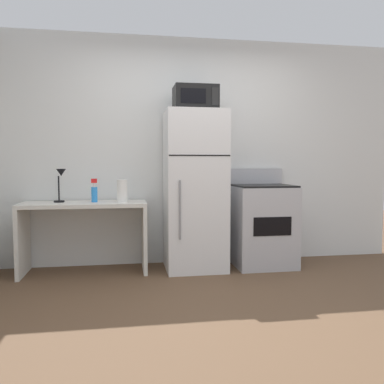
{
  "coord_description": "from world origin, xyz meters",
  "views": [
    {
      "loc": [
        -0.75,
        -2.93,
        1.15
      ],
      "look_at": [
        -0.08,
        1.1,
        0.86
      ],
      "focal_mm": 37.13,
      "sensor_mm": 36.0,
      "label": 1
    }
  ],
  "objects_px": {
    "microwave": "(195,99)",
    "paper_towel_roll": "(122,191)",
    "spray_bottle": "(94,193)",
    "refrigerator": "(195,191)",
    "desk_lamp": "(61,180)",
    "oven_range": "(263,225)",
    "desk": "(85,223)"
  },
  "relations": [
    {
      "from": "microwave",
      "to": "desk",
      "type": "bearing_deg",
      "value": 177.18
    },
    {
      "from": "spray_bottle",
      "to": "oven_range",
      "type": "height_order",
      "value": "oven_range"
    },
    {
      "from": "desk_lamp",
      "to": "paper_towel_roll",
      "type": "bearing_deg",
      "value": -9.65
    },
    {
      "from": "desk_lamp",
      "to": "oven_range",
      "type": "height_order",
      "value": "desk_lamp"
    },
    {
      "from": "microwave",
      "to": "paper_towel_roll",
      "type": "bearing_deg",
      "value": -178.96
    },
    {
      "from": "desk_lamp",
      "to": "refrigerator",
      "type": "xyz_separation_m",
      "value": [
        1.42,
        -0.07,
        -0.13
      ]
    },
    {
      "from": "refrigerator",
      "to": "paper_towel_roll",
      "type": "bearing_deg",
      "value": -177.41
    },
    {
      "from": "desk",
      "to": "desk_lamp",
      "type": "bearing_deg",
      "value": 171.51
    },
    {
      "from": "desk_lamp",
      "to": "refrigerator",
      "type": "height_order",
      "value": "refrigerator"
    },
    {
      "from": "desk",
      "to": "refrigerator",
      "type": "bearing_deg",
      "value": -1.8
    },
    {
      "from": "paper_towel_roll",
      "to": "refrigerator",
      "type": "distance_m",
      "value": 0.78
    },
    {
      "from": "spray_bottle",
      "to": "refrigerator",
      "type": "height_order",
      "value": "refrigerator"
    },
    {
      "from": "spray_bottle",
      "to": "refrigerator",
      "type": "xyz_separation_m",
      "value": [
        1.07,
        -0.04,
        0.01
      ]
    },
    {
      "from": "desk",
      "to": "microwave",
      "type": "xyz_separation_m",
      "value": [
        1.18,
        -0.06,
        1.32
      ]
    },
    {
      "from": "microwave",
      "to": "refrigerator",
      "type": "bearing_deg",
      "value": 90.33
    },
    {
      "from": "spray_bottle",
      "to": "microwave",
      "type": "xyz_separation_m",
      "value": [
        1.07,
        -0.06,
        1.0
      ]
    },
    {
      "from": "desk_lamp",
      "to": "microwave",
      "type": "bearing_deg",
      "value": -3.79
    },
    {
      "from": "desk",
      "to": "paper_towel_roll",
      "type": "distance_m",
      "value": 0.52
    },
    {
      "from": "desk_lamp",
      "to": "microwave",
      "type": "distance_m",
      "value": 1.67
    },
    {
      "from": "paper_towel_roll",
      "to": "microwave",
      "type": "bearing_deg",
      "value": 1.04
    },
    {
      "from": "desk_lamp",
      "to": "refrigerator",
      "type": "relative_size",
      "value": 0.2
    },
    {
      "from": "paper_towel_roll",
      "to": "microwave",
      "type": "distance_m",
      "value": 1.26
    },
    {
      "from": "desk",
      "to": "spray_bottle",
      "type": "xyz_separation_m",
      "value": [
        0.11,
        0.0,
        0.31
      ]
    },
    {
      "from": "desk_lamp",
      "to": "spray_bottle",
      "type": "relative_size",
      "value": 1.42
    },
    {
      "from": "refrigerator",
      "to": "oven_range",
      "type": "distance_m",
      "value": 0.88
    },
    {
      "from": "desk",
      "to": "desk_lamp",
      "type": "relative_size",
      "value": 3.67
    },
    {
      "from": "desk_lamp",
      "to": "paper_towel_roll",
      "type": "xyz_separation_m",
      "value": [
        0.64,
        -0.11,
        -0.12
      ]
    },
    {
      "from": "desk_lamp",
      "to": "paper_towel_roll",
      "type": "height_order",
      "value": "desk_lamp"
    },
    {
      "from": "desk",
      "to": "desk_lamp",
      "type": "xyz_separation_m",
      "value": [
        -0.24,
        0.04,
        0.46
      ]
    },
    {
      "from": "refrigerator",
      "to": "microwave",
      "type": "relative_size",
      "value": 3.75
    },
    {
      "from": "spray_bottle",
      "to": "desk",
      "type": "bearing_deg",
      "value": -178.77
    },
    {
      "from": "desk",
      "to": "spray_bottle",
      "type": "relative_size",
      "value": 5.2
    }
  ]
}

